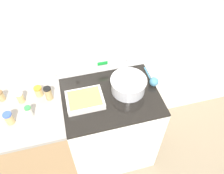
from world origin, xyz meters
TOP-DOWN VIEW (x-y plane):
  - ground_plane at (0.00, 0.00)m, footprint 12.00×12.00m
  - kitchen_wall at (0.00, 0.69)m, footprint 8.00×0.05m
  - stove_range at (0.00, 0.33)m, footprint 0.80×0.69m
  - control_panel at (0.00, 0.63)m, footprint 0.80×0.07m
  - side_counter at (-0.70, 0.33)m, footprint 0.60×0.66m
  - mixing_bowl at (0.16, 0.33)m, footprint 0.30×0.30m
  - casserole_dish at (-0.22, 0.29)m, footprint 0.29×0.23m
  - ladle at (0.39, 0.34)m, footprint 0.08×0.26m
  - spice_jar_black_cap at (-0.49, 0.40)m, footprint 0.06×0.06m
  - spice_jar_orange_cap at (-0.57, 0.45)m, footprint 0.06×0.06m
  - spice_jar_green_cap at (-0.64, 0.25)m, footprint 0.05×0.05m
  - spice_jar_white_cap at (-0.71, 0.42)m, footprint 0.06×0.06m
  - spice_jar_blue_cap at (-0.78, 0.24)m, footprint 0.06×0.06m
  - spice_jar_brown_cap at (-0.86, 0.48)m, footprint 0.05×0.05m

SIDE VIEW (x-z plane):
  - ground_plane at x=0.00m, z-range 0.00..0.00m
  - stove_range at x=0.00m, z-range 0.00..0.96m
  - side_counter at x=-0.70m, z-range 0.00..0.97m
  - casserole_dish at x=-0.22m, z-range 0.96..1.01m
  - ladle at x=0.39m, z-range 0.95..1.03m
  - spice_jar_orange_cap at x=-0.57m, z-range 0.97..1.06m
  - spice_jar_brown_cap at x=-0.86m, z-range 0.97..1.06m
  - spice_jar_white_cap at x=-0.71m, z-range 0.97..1.07m
  - spice_jar_blue_cap at x=-0.78m, z-range 0.97..1.07m
  - spice_jar_green_cap at x=-0.64m, z-range 0.97..1.08m
  - spice_jar_black_cap at x=-0.49m, z-range 0.97..1.09m
  - mixing_bowl at x=0.16m, z-range 0.97..1.10m
  - control_panel at x=0.00m, z-range 0.96..1.15m
  - kitchen_wall at x=0.00m, z-range 0.00..2.50m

